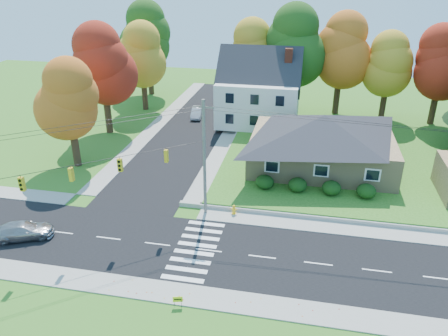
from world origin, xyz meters
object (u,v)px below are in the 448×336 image
(silver_sedan, at_px, (23,231))
(white_car, at_px, (197,113))
(fire_hydrant, at_px, (234,210))
(ranch_house, at_px, (322,140))

(silver_sedan, distance_m, white_car, 31.58)
(fire_hydrant, bearing_deg, ranch_house, 56.11)
(ranch_house, xyz_separation_m, white_car, (-16.67, 13.82, -2.60))
(silver_sedan, bearing_deg, fire_hydrant, -89.99)
(ranch_house, height_order, fire_hydrant, ranch_house)
(fire_hydrant, bearing_deg, white_car, 111.48)
(white_car, bearing_deg, ranch_house, -47.06)
(silver_sedan, relative_size, white_car, 1.15)
(silver_sedan, height_order, fire_hydrant, silver_sedan)
(ranch_house, bearing_deg, white_car, 140.35)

